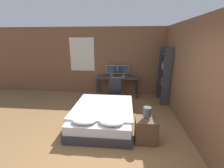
{
  "coord_description": "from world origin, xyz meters",
  "views": [
    {
      "loc": [
        0.33,
        -2.19,
        2.21
      ],
      "look_at": [
        -0.13,
        2.7,
        0.75
      ],
      "focal_mm": 24.0,
      "sensor_mm": 36.0,
      "label": 1
    }
  ],
  "objects_px": {
    "bed": "(103,115)",
    "monitor_right": "(124,70)",
    "bedside_lamp": "(147,112)",
    "office_chair": "(115,93)",
    "nightstand": "(146,130)",
    "bookshelf": "(165,73)",
    "keyboard": "(117,78)",
    "computer_mouse": "(125,78)",
    "monitor_left": "(112,70)",
    "desk": "(117,79)"
  },
  "relations": [
    {
      "from": "keyboard",
      "to": "bookshelf",
      "type": "relative_size",
      "value": 0.2
    },
    {
      "from": "nightstand",
      "to": "keyboard",
      "type": "xyz_separation_m",
      "value": [
        -0.81,
        2.66,
        0.51
      ]
    },
    {
      "from": "bookshelf",
      "to": "bedside_lamp",
      "type": "bearing_deg",
      "value": -110.97
    },
    {
      "from": "nightstand",
      "to": "bookshelf",
      "type": "height_order",
      "value": "bookshelf"
    },
    {
      "from": "bedside_lamp",
      "to": "office_chair",
      "type": "distance_m",
      "value": 2.28
    },
    {
      "from": "keyboard",
      "to": "computer_mouse",
      "type": "bearing_deg",
      "value": 0.0
    },
    {
      "from": "monitor_left",
      "to": "office_chair",
      "type": "height_order",
      "value": "monitor_left"
    },
    {
      "from": "monitor_left",
      "to": "computer_mouse",
      "type": "relative_size",
      "value": 6.47
    },
    {
      "from": "desk",
      "to": "monitor_right",
      "type": "height_order",
      "value": "monitor_right"
    },
    {
      "from": "monitor_right",
      "to": "keyboard",
      "type": "xyz_separation_m",
      "value": [
        -0.24,
        -0.34,
        -0.24
      ]
    },
    {
      "from": "desk",
      "to": "monitor_right",
      "type": "relative_size",
      "value": 3.76
    },
    {
      "from": "bed",
      "to": "monitor_right",
      "type": "xyz_separation_m",
      "value": [
        0.49,
        2.37,
        0.78
      ]
    },
    {
      "from": "bed",
      "to": "monitor_left",
      "type": "relative_size",
      "value": 4.3
    },
    {
      "from": "bedside_lamp",
      "to": "office_chair",
      "type": "height_order",
      "value": "office_chair"
    },
    {
      "from": "computer_mouse",
      "to": "office_chair",
      "type": "bearing_deg",
      "value": -118.53
    },
    {
      "from": "office_chair",
      "to": "bedside_lamp",
      "type": "bearing_deg",
      "value": -68.41
    },
    {
      "from": "bed",
      "to": "monitor_right",
      "type": "bearing_deg",
      "value": 78.2
    },
    {
      "from": "nightstand",
      "to": "monitor_left",
      "type": "height_order",
      "value": "monitor_left"
    },
    {
      "from": "office_chair",
      "to": "monitor_right",
      "type": "bearing_deg",
      "value": 74.06
    },
    {
      "from": "nightstand",
      "to": "bedside_lamp",
      "type": "height_order",
      "value": "bedside_lamp"
    },
    {
      "from": "computer_mouse",
      "to": "bedside_lamp",
      "type": "bearing_deg",
      "value": -78.95
    },
    {
      "from": "bookshelf",
      "to": "office_chair",
      "type": "bearing_deg",
      "value": -173.13
    },
    {
      "from": "bed",
      "to": "bookshelf",
      "type": "xyz_separation_m",
      "value": [
        1.94,
        1.66,
        0.84
      ]
    },
    {
      "from": "bookshelf",
      "to": "monitor_right",
      "type": "bearing_deg",
      "value": 154.02
    },
    {
      "from": "keyboard",
      "to": "bookshelf",
      "type": "bearing_deg",
      "value": -12.06
    },
    {
      "from": "bed",
      "to": "monitor_right",
      "type": "relative_size",
      "value": 4.3
    },
    {
      "from": "computer_mouse",
      "to": "office_chair",
      "type": "xyz_separation_m",
      "value": [
        -0.31,
        -0.57,
        -0.42
      ]
    },
    {
      "from": "nightstand",
      "to": "monitor_left",
      "type": "bearing_deg",
      "value": 109.32
    },
    {
      "from": "computer_mouse",
      "to": "bookshelf",
      "type": "distance_m",
      "value": 1.48
    },
    {
      "from": "computer_mouse",
      "to": "bookshelf",
      "type": "relative_size",
      "value": 0.04
    },
    {
      "from": "keyboard",
      "to": "bedside_lamp",
      "type": "bearing_deg",
      "value": -73.05
    },
    {
      "from": "desk",
      "to": "computer_mouse",
      "type": "xyz_separation_m",
      "value": [
        0.29,
        -0.17,
        0.12
      ]
    },
    {
      "from": "bedside_lamp",
      "to": "bookshelf",
      "type": "bearing_deg",
      "value": 69.03
    },
    {
      "from": "office_chair",
      "to": "bed",
      "type": "bearing_deg",
      "value": -99.13
    },
    {
      "from": "monitor_left",
      "to": "monitor_right",
      "type": "xyz_separation_m",
      "value": [
        0.49,
        0.0,
        0.0
      ]
    },
    {
      "from": "bedside_lamp",
      "to": "monitor_right",
      "type": "bearing_deg",
      "value": 100.7
    },
    {
      "from": "nightstand",
      "to": "office_chair",
      "type": "height_order",
      "value": "office_chair"
    },
    {
      "from": "nightstand",
      "to": "office_chair",
      "type": "bearing_deg",
      "value": 111.59
    },
    {
      "from": "monitor_right",
      "to": "office_chair",
      "type": "distance_m",
      "value": 1.15
    },
    {
      "from": "nightstand",
      "to": "office_chair",
      "type": "relative_size",
      "value": 0.58
    },
    {
      "from": "monitor_left",
      "to": "bedside_lamp",
      "type": "bearing_deg",
      "value": -70.68
    },
    {
      "from": "nightstand",
      "to": "bedside_lamp",
      "type": "distance_m",
      "value": 0.44
    },
    {
      "from": "office_chair",
      "to": "bookshelf",
      "type": "xyz_separation_m",
      "value": [
        1.71,
        0.21,
        0.71
      ]
    },
    {
      "from": "nightstand",
      "to": "keyboard",
      "type": "distance_m",
      "value": 2.83
    },
    {
      "from": "desk",
      "to": "monitor_right",
      "type": "distance_m",
      "value": 0.46
    },
    {
      "from": "bed",
      "to": "bedside_lamp",
      "type": "xyz_separation_m",
      "value": [
        1.06,
        -0.64,
        0.47
      ]
    },
    {
      "from": "bedside_lamp",
      "to": "computer_mouse",
      "type": "height_order",
      "value": "bedside_lamp"
    },
    {
      "from": "desk",
      "to": "office_chair",
      "type": "relative_size",
      "value": 1.76
    },
    {
      "from": "bedside_lamp",
      "to": "desk",
      "type": "height_order",
      "value": "bedside_lamp"
    },
    {
      "from": "bed",
      "to": "keyboard",
      "type": "distance_m",
      "value": 2.11
    }
  ]
}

